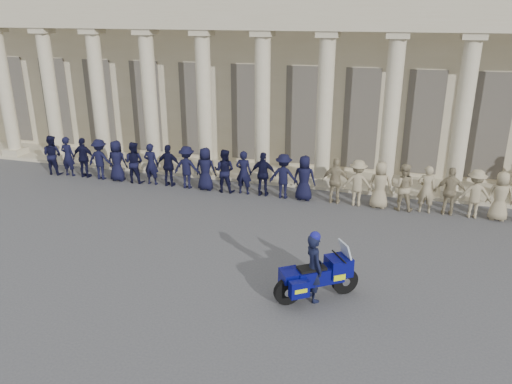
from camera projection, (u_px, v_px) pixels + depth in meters
name	position (u px, v px, depth m)	size (l,w,h in m)	color
ground	(229.00, 271.00, 14.33)	(90.00, 90.00, 0.00)	#434346
building	(322.00, 61.00, 26.04)	(40.00, 12.50, 9.00)	#BEB18E
officer_rank	(262.00, 174.00, 19.83)	(20.25, 0.68, 1.79)	black
motorcycle	(318.00, 276.00, 12.75)	(2.00, 1.64, 1.50)	black
rider	(314.00, 266.00, 12.60)	(0.74, 0.79, 1.91)	black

